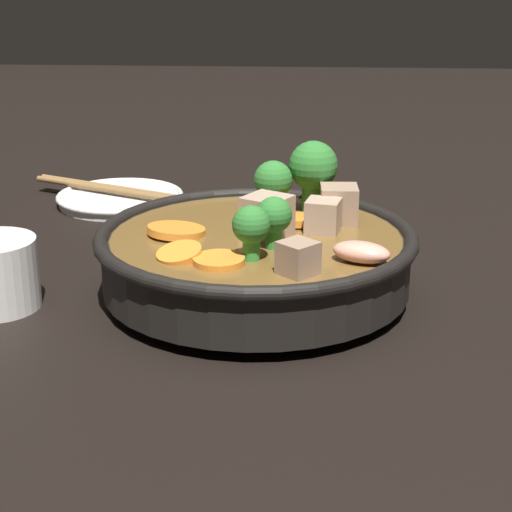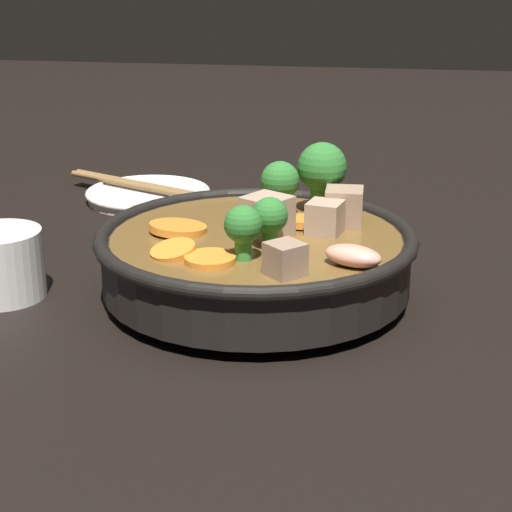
# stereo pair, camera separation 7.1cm
# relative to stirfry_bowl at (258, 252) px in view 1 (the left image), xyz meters

# --- Properties ---
(ground_plane) EXTENTS (3.00, 3.00, 0.00)m
(ground_plane) POSITION_rel_stirfry_bowl_xyz_m (-0.00, 0.00, -0.04)
(ground_plane) COLOR black
(stirfry_bowl) EXTENTS (0.27, 0.27, 0.12)m
(stirfry_bowl) POSITION_rel_stirfry_bowl_xyz_m (0.00, 0.00, 0.00)
(stirfry_bowl) COLOR black
(stirfry_bowl) RESTS_ON ground_plane
(side_saucer) EXTENTS (0.14, 0.14, 0.01)m
(side_saucer) POSITION_rel_stirfry_bowl_xyz_m (0.27, 0.17, -0.03)
(side_saucer) COLOR white
(side_saucer) RESTS_ON ground_plane
(chopsticks_pair) EXTENTS (0.11, 0.22, 0.01)m
(chopsticks_pair) POSITION_rel_stirfry_bowl_xyz_m (0.27, 0.17, -0.02)
(chopsticks_pair) COLOR olive
(chopsticks_pair) RESTS_ON side_saucer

